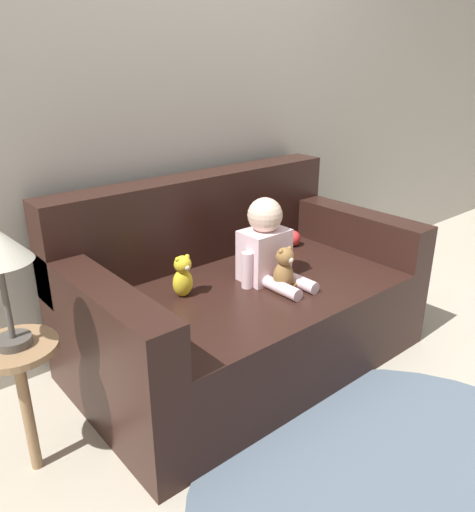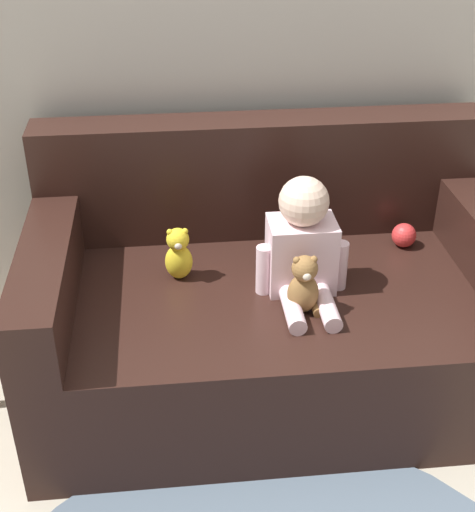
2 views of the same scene
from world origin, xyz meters
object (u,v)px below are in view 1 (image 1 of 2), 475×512
(couch, at_px, (240,300))
(plush_toy_side, at_px, (183,276))
(toy_ball, at_px, (293,238))
(person_baby, at_px, (267,247))
(teddy_bear_brown, at_px, (284,270))
(side_table, at_px, (4,290))

(couch, xyz_separation_m, plush_toy_side, (-0.32, 0.01, 0.22))
(toy_ball, bearing_deg, person_baby, -150.82)
(teddy_bear_brown, height_order, side_table, side_table)
(person_baby, height_order, side_table, side_table)
(toy_ball, bearing_deg, side_table, -171.54)
(plush_toy_side, distance_m, toy_ball, 0.85)
(person_baby, bearing_deg, couch, 130.29)
(plush_toy_side, distance_m, side_table, 0.79)
(toy_ball, distance_m, side_table, 1.63)
(teddy_bear_brown, relative_size, plush_toy_side, 1.07)
(teddy_bear_brown, height_order, plush_toy_side, teddy_bear_brown)
(teddy_bear_brown, xyz_separation_m, plush_toy_side, (-0.39, 0.25, -0.00))
(couch, bearing_deg, person_baby, -49.71)
(couch, bearing_deg, toy_ball, 15.57)
(couch, height_order, teddy_bear_brown, couch)
(side_table, bearing_deg, teddy_bear_brown, -7.02)
(teddy_bear_brown, height_order, toy_ball, teddy_bear_brown)
(couch, xyz_separation_m, teddy_bear_brown, (0.06, -0.23, 0.22))
(side_table, bearing_deg, plush_toy_side, 7.86)
(person_baby, distance_m, side_table, 1.17)
(couch, distance_m, toy_ball, 0.56)
(couch, bearing_deg, plush_toy_side, 178.05)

